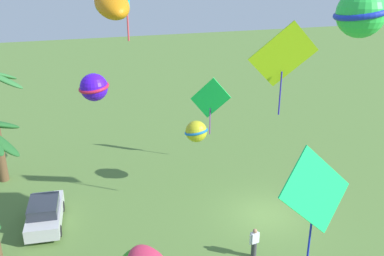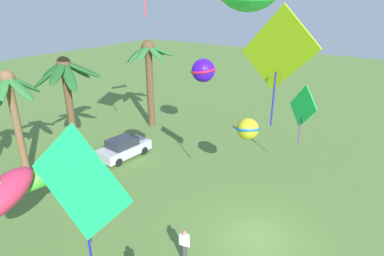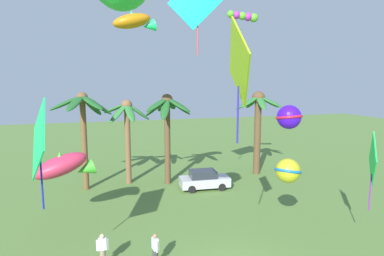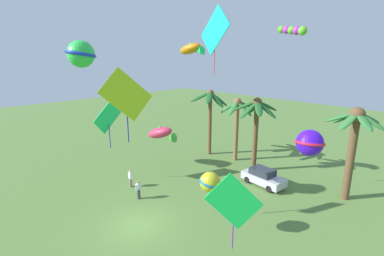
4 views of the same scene
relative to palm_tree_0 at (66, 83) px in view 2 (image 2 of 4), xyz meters
The scene contains 12 objects.
ground_plane 15.10m from the palm_tree_0, 90.17° to the right, with size 120.00×120.00×0.00m, color #567A38.
palm_tree_0 is the anchor object (origin of this frame).
palm_tree_1 8.59m from the palm_tree_0, ahead, with size 4.32×4.22×7.67m.
palm_tree_3 3.39m from the palm_tree_0, 162.06° to the left, with size 3.92×4.19×7.06m.
parked_car_0 6.01m from the palm_tree_0, 41.39° to the right, with size 4.02×2.00×1.51m.
spectator_0 13.20m from the palm_tree_0, 105.00° to the right, with size 0.29×0.54×1.59m.
kite_diamond_1 15.27m from the palm_tree_0, 60.23° to the right, with size 1.95×2.26×4.10m.
kite_diamond_2 14.55m from the palm_tree_0, 91.02° to the right, with size 0.87×3.36×4.73m.
kite_fish_3 9.83m from the palm_tree_0, 140.89° to the right, with size 3.82×2.20×1.98m.
kite_diamond_4 14.02m from the palm_tree_0, 123.54° to the right, with size 0.86×3.23×4.57m.
kite_ball_5 12.06m from the palm_tree_0, 69.75° to the right, with size 2.01×2.01×1.30m.
kite_ball_7 9.58m from the palm_tree_0, 36.04° to the right, with size 2.38×2.39×1.73m.
Camera 2 is at (-12.30, -4.70, 10.96)m, focal length 30.46 mm.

